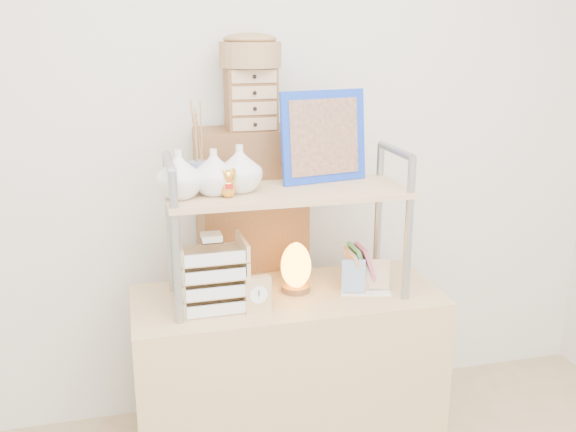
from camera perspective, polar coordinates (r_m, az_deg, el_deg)
The scene contains 10 objects.
room_shell at distance 1.55m, azimuth 7.42°, elevation 14.13°, with size 3.42×3.41×2.61m.
desk at distance 2.70m, azimuth -0.05°, elevation -14.30°, with size 1.20×0.50×0.75m, color tan.
cabinet at distance 2.88m, azimuth -3.15°, elevation -5.63°, with size 0.45×0.24×1.35m, color brown.
hutch at distance 2.37m, azimuth -2.98°, elevation 3.12°, with size 0.93×0.34×0.78m.
letter_tray at distance 2.40m, azimuth -6.71°, elevation -5.48°, with size 0.24×0.23×0.29m.
salt_lamp at distance 2.52m, azimuth 0.69°, elevation -4.53°, with size 0.13×0.12×0.20m.
desk_clock at distance 2.36m, azimuth -2.71°, elevation -6.95°, with size 0.10×0.05×0.13m.
postcard_stand at distance 2.54m, azimuth 6.88°, elevation -5.99°, with size 0.20×0.10×0.14m.
drawer_chest at distance 2.66m, azimuth -3.32°, elevation 10.37°, with size 0.20×0.16×0.25m.
woven_basket at distance 2.65m, azimuth -3.39°, elevation 14.14°, with size 0.25×0.25×0.10m, color olive.
Camera 1 is at (-0.57, -1.05, 1.75)m, focal length 40.00 mm.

